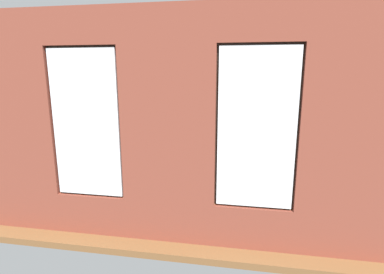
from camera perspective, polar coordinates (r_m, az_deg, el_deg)
name	(u,v)px	position (r m, az deg, el deg)	size (l,w,h in m)	color
ground_plane	(197,181)	(6.85, 0.93, -8.34)	(6.44, 5.81, 0.10)	brown
brick_wall_with_windows	(168,133)	(4.02, -4.64, 0.80)	(5.84, 0.30, 3.19)	brown
white_wall_right	(70,107)	(7.29, -22.26, 5.34)	(0.10, 4.81, 3.19)	white
couch_by_window	(128,195)	(5.25, -12.14, -10.81)	(1.75, 0.87, 0.80)	black
couch_left	(306,180)	(6.20, 20.90, -7.73)	(1.02, 2.04, 0.80)	black
coffee_table	(189,165)	(6.57, -0.51, -5.30)	(1.24, 0.86, 0.43)	tan
cup_ceramic	(193,162)	(6.40, 0.10, -4.81)	(0.08, 0.08, 0.10)	silver
candle_jar	(171,161)	(6.50, -3.96, -4.62)	(0.08, 0.08, 0.09)	#B7333D
table_plant_small	(183,155)	(6.65, -1.66, -3.47)	(0.14, 0.14, 0.24)	gray
remote_black	(189,162)	(6.55, -0.51, -4.77)	(0.05, 0.17, 0.02)	black
remote_silver	(206,161)	(6.65, 2.64, -4.54)	(0.05, 0.17, 0.02)	#B2B2B7
media_console	(94,159)	(7.71, -18.11, -3.98)	(1.05, 0.42, 0.57)	black
tv_flatscreen	(92,132)	(7.56, -18.44, 0.92)	(1.19, 0.20, 0.77)	black
potted_plant_corner_near_left	(295,140)	(8.54, 18.99, -0.50)	(0.85, 0.93, 1.22)	brown
potted_plant_foreground_right	(130,127)	(8.97, -11.68, 1.79)	(1.01, 0.91, 1.29)	beige
potted_plant_by_left_couch	(277,155)	(7.47, 15.92, -3.37)	(0.35, 0.35, 0.58)	beige
potted_plant_mid_room_small	(233,160)	(7.11, 7.77, -4.36)	(0.31, 0.31, 0.54)	gray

